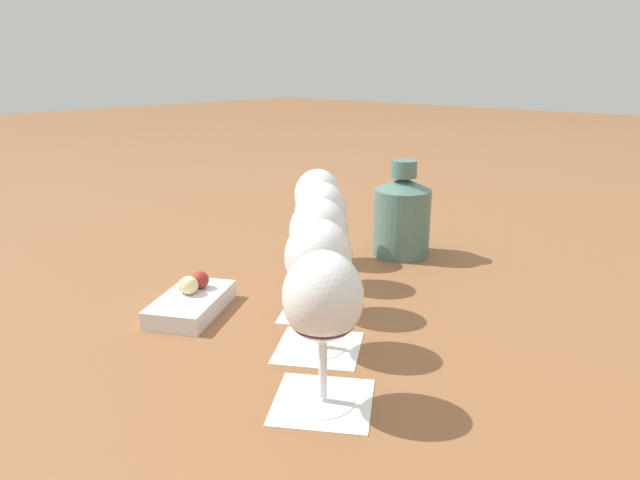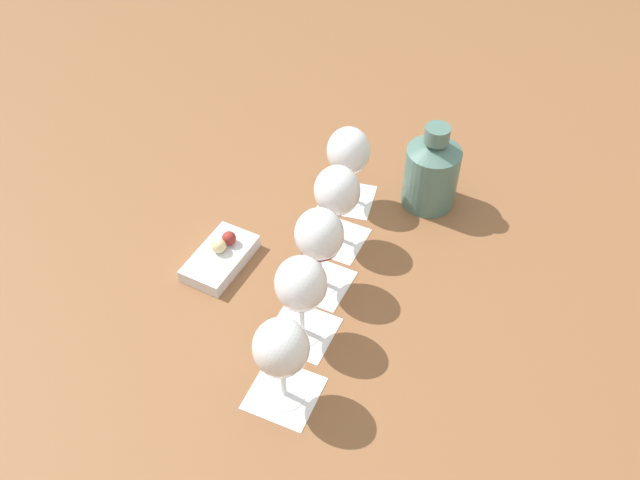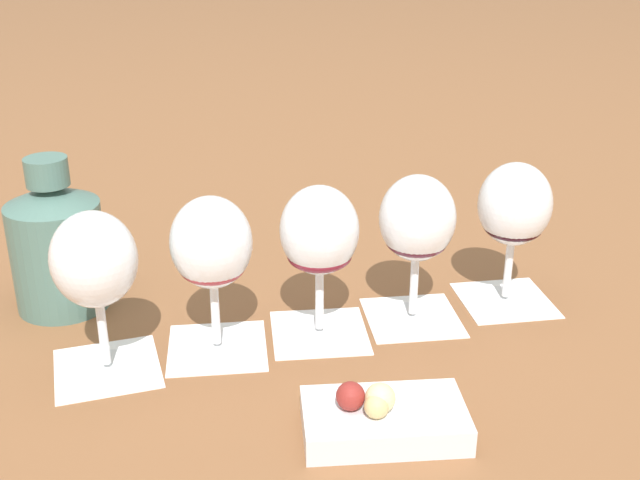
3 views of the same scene
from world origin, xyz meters
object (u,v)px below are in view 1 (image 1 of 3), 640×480
(wine_glass_1, at_px, (321,217))
(ceramic_vase, at_px, (402,215))
(wine_glass_0, at_px, (318,200))
(wine_glass_3, at_px, (318,264))
(snack_dish, at_px, (191,301))
(wine_glass_2, at_px, (321,238))
(wine_glass_4, at_px, (323,304))

(wine_glass_1, height_order, ceramic_vase, ceramic_vase)
(wine_glass_0, bearing_deg, wine_glass_1, -45.77)
(wine_glass_1, height_order, wine_glass_3, same)
(wine_glass_3, xyz_separation_m, ceramic_vase, (-0.13, 0.39, -0.04))
(ceramic_vase, height_order, snack_dish, ceramic_vase)
(wine_glass_1, xyz_separation_m, wine_glass_3, (0.15, -0.17, 0.00))
(wine_glass_2, bearing_deg, wine_glass_4, -48.25)
(ceramic_vase, bearing_deg, wine_glass_0, -125.57)
(wine_glass_1, xyz_separation_m, snack_dish, (-0.07, -0.21, -0.10))
(wine_glass_0, relative_size, wine_glass_4, 1.00)
(wine_glass_1, xyz_separation_m, wine_glass_4, (0.23, -0.26, -0.00))
(wine_glass_4, bearing_deg, ceramic_vase, 114.60)
(wine_glass_4, height_order, ceramic_vase, ceramic_vase)
(wine_glass_2, bearing_deg, wine_glass_0, 132.89)
(ceramic_vase, relative_size, snack_dish, 1.08)
(wine_glass_1, height_order, wine_glass_4, same)
(wine_glass_0, bearing_deg, wine_glass_4, -47.68)
(wine_glass_2, bearing_deg, snack_dish, -139.74)
(wine_glass_3, height_order, wine_glass_4, same)
(wine_glass_1, bearing_deg, wine_glass_0, 134.23)
(wine_glass_4, bearing_deg, wine_glass_1, 131.69)
(wine_glass_2, bearing_deg, ceramic_vase, 101.80)
(wine_glass_1, distance_m, wine_glass_3, 0.23)
(wine_glass_0, distance_m, wine_glass_2, 0.23)
(wine_glass_3, relative_size, snack_dish, 1.01)
(wine_glass_2, relative_size, ceramic_vase, 0.94)
(ceramic_vase, distance_m, snack_dish, 0.44)
(wine_glass_2, height_order, wine_glass_4, same)
(wine_glass_0, relative_size, wine_glass_2, 1.00)
(wine_glass_3, bearing_deg, wine_glass_1, 130.57)
(wine_glass_1, xyz_separation_m, ceramic_vase, (0.01, 0.22, -0.04))
(wine_glass_0, bearing_deg, snack_dish, -87.63)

